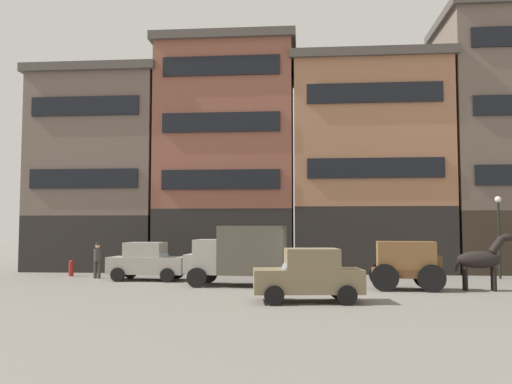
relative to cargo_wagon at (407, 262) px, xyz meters
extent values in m
plane|color=slate|center=(-3.74, -0.70, -1.15)|extent=(120.00, 120.00, 0.00)
cube|color=black|center=(-16.64, 10.04, 0.47)|extent=(7.52, 6.29, 3.23)
cube|color=#66564C|center=(-16.64, 10.04, 6.26)|extent=(7.52, 6.29, 8.37)
cube|color=#47423D|center=(-16.64, 10.04, 10.70)|extent=(8.02, 6.79, 0.50)
cube|color=black|center=(-16.64, 6.84, 4.17)|extent=(6.31, 0.12, 1.10)
cube|color=black|center=(-16.64, 6.84, 8.35)|extent=(6.31, 0.12, 1.10)
cube|color=black|center=(-8.77, 10.04, 0.65)|extent=(7.92, 6.29, 3.60)
cube|color=brown|center=(-8.77, 10.04, 7.29)|extent=(7.92, 6.29, 9.67)
cube|color=#47423D|center=(-8.77, 10.04, 12.37)|extent=(8.42, 6.79, 0.50)
cube|color=black|center=(-8.77, 6.84, 4.06)|extent=(6.65, 0.12, 1.10)
cube|color=black|center=(-8.77, 6.84, 7.29)|extent=(6.65, 0.12, 1.10)
cube|color=black|center=(-8.77, 6.84, 10.51)|extent=(6.65, 0.12, 1.10)
cube|color=black|center=(-0.27, 10.04, 0.70)|extent=(8.77, 6.29, 3.70)
cube|color=#9E6B4C|center=(-0.27, 10.04, 6.70)|extent=(8.77, 6.29, 8.30)
cube|color=#47423D|center=(-0.27, 10.04, 11.10)|extent=(9.27, 6.79, 0.50)
cube|color=black|center=(-0.27, 6.84, 4.63)|extent=(7.37, 0.12, 1.10)
cube|color=black|center=(-0.27, 6.84, 8.78)|extent=(7.37, 0.12, 1.10)
cube|color=brown|center=(-0.05, 0.00, -0.45)|extent=(2.79, 1.50, 0.36)
cube|color=brown|center=(-0.05, 0.00, 0.28)|extent=(2.37, 1.27, 1.10)
cube|color=brown|center=(1.09, -0.08, 0.03)|extent=(0.48, 1.07, 0.50)
cylinder|color=black|center=(0.90, 0.65, -0.60)|extent=(1.10, 0.16, 1.10)
cylinder|color=black|center=(0.79, -0.77, -0.60)|extent=(1.10, 0.16, 1.10)
cylinder|color=black|center=(-0.90, 0.78, -0.60)|extent=(1.10, 0.16, 1.10)
cylinder|color=black|center=(-1.00, -0.64, -0.60)|extent=(1.10, 0.16, 1.10)
ellipsoid|color=black|center=(2.85, 0.00, 0.10)|extent=(1.74, 0.72, 0.70)
cylinder|color=black|center=(3.57, -0.05, 0.70)|extent=(0.69, 0.37, 0.76)
ellipsoid|color=black|center=(3.97, -0.08, 1.00)|extent=(0.58, 0.28, 0.30)
cylinder|color=black|center=(2.04, 0.06, -0.05)|extent=(0.27, 0.12, 0.65)
cylinder|color=black|center=(3.41, 0.14, -0.67)|extent=(0.14, 0.14, 0.95)
cylinder|color=black|center=(3.38, -0.22, -0.67)|extent=(0.14, 0.14, 0.95)
cylinder|color=black|center=(2.31, 0.22, -0.67)|extent=(0.14, 0.14, 0.95)
cylinder|color=black|center=(2.29, -0.14, -0.67)|extent=(0.14, 0.14, 0.95)
cube|color=gray|center=(-8.23, 1.06, 0.12)|extent=(1.53, 1.81, 1.50)
cube|color=gray|center=(-8.92, 1.11, -0.18)|extent=(1.01, 1.51, 0.80)
cube|color=#4C473D|center=(-6.43, 0.91, 0.42)|extent=(2.94, 2.12, 2.10)
cube|color=silver|center=(-8.67, 1.09, 0.37)|extent=(0.30, 1.37, 0.64)
cylinder|color=black|center=(-8.75, 0.15, -0.73)|extent=(0.86, 0.29, 0.84)
cylinder|color=black|center=(-8.60, 2.04, -0.73)|extent=(0.86, 0.29, 0.84)
cylinder|color=black|center=(-5.76, -0.10, -0.73)|extent=(0.86, 0.29, 0.84)
cylinder|color=black|center=(-5.61, 1.80, -0.73)|extent=(0.86, 0.29, 0.84)
cube|color=gray|center=(-11.70, 3.03, -0.42)|extent=(3.76, 1.75, 0.80)
cube|color=gray|center=(-11.85, 3.03, 0.33)|extent=(1.86, 1.51, 0.70)
cube|color=silver|center=(-11.00, 3.00, 0.20)|extent=(0.39, 1.32, 0.56)
cylinder|color=black|center=(-10.47, 3.82, -0.82)|extent=(0.67, 0.21, 0.66)
cylinder|color=black|center=(-10.54, 2.14, -0.82)|extent=(0.67, 0.21, 0.66)
cylinder|color=black|center=(-12.86, 3.92, -0.82)|extent=(0.67, 0.21, 0.66)
cylinder|color=black|center=(-12.93, 2.24, -0.82)|extent=(0.67, 0.21, 0.66)
cube|color=#7A6B4C|center=(-4.12, -3.82, -0.42)|extent=(3.85, 2.00, 0.80)
cube|color=#7A6B4C|center=(-3.97, -3.81, 0.33)|extent=(1.95, 1.63, 0.70)
cube|color=silver|center=(-4.81, -3.90, 0.20)|extent=(0.48, 1.34, 0.56)
cylinder|color=black|center=(-5.21, -4.79, -0.82)|extent=(0.68, 0.25, 0.66)
cylinder|color=black|center=(-5.40, -3.12, -0.82)|extent=(0.68, 0.25, 0.66)
cylinder|color=black|center=(-2.83, -4.53, -0.82)|extent=(0.68, 0.25, 0.66)
cylinder|color=black|center=(-3.02, -2.86, -0.82)|extent=(0.68, 0.25, 0.66)
cylinder|color=#38332D|center=(-14.63, 3.80, -0.72)|extent=(0.16, 0.16, 0.85)
cylinder|color=#38332D|center=(-14.43, 3.80, -0.72)|extent=(0.16, 0.16, 0.85)
cylinder|color=#38332D|center=(-14.53, 3.80, 0.01)|extent=(0.47, 0.47, 0.62)
sphere|color=tan|center=(-14.53, 3.80, 0.45)|extent=(0.22, 0.22, 0.22)
cylinder|color=#38332D|center=(-14.53, 3.80, 0.55)|extent=(0.28, 0.28, 0.02)
cylinder|color=#38332D|center=(-14.53, 3.80, 0.60)|extent=(0.18, 0.18, 0.09)
cylinder|color=black|center=(5.58, 5.32, 0.75)|extent=(0.12, 0.12, 3.80)
sphere|color=silver|center=(5.58, 5.32, 2.81)|extent=(0.32, 0.32, 0.32)
cylinder|color=maroon|center=(-16.35, 4.85, -0.80)|extent=(0.24, 0.24, 0.70)
sphere|color=maroon|center=(-16.35, 4.85, -0.43)|extent=(0.22, 0.22, 0.22)
camera|label=1|loc=(-4.34, -22.36, 1.42)|focal=37.40mm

